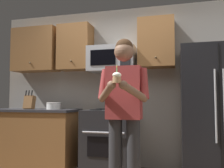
% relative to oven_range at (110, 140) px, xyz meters
% --- Properties ---
extents(wall_back, '(4.40, 0.10, 2.60)m').
position_rel_oven_range_xyz_m(wall_back, '(0.15, 0.39, 0.84)').
color(wall_back, gray).
rests_on(wall_back, ground).
extents(oven_range, '(0.76, 0.70, 0.93)m').
position_rel_oven_range_xyz_m(oven_range, '(0.00, 0.00, 0.00)').
color(oven_range, black).
rests_on(oven_range, ground).
extents(microwave, '(0.74, 0.41, 0.40)m').
position_rel_oven_range_xyz_m(microwave, '(0.00, 0.12, 1.26)').
color(microwave, '#9EA0A5').
extents(refrigerator, '(0.90, 0.75, 1.80)m').
position_rel_oven_range_xyz_m(refrigerator, '(1.50, -0.04, 0.44)').
color(refrigerator, black).
rests_on(refrigerator, ground).
extents(cabinet_row_upper, '(2.78, 0.36, 0.76)m').
position_rel_oven_range_xyz_m(cabinet_row_upper, '(-0.57, 0.17, 1.49)').
color(cabinet_row_upper, brown).
extents(counter_left, '(1.44, 0.66, 0.92)m').
position_rel_oven_range_xyz_m(counter_left, '(-1.30, 0.02, 0.00)').
color(counter_left, brown).
rests_on(counter_left, ground).
extents(knife_block, '(0.16, 0.15, 0.32)m').
position_rel_oven_range_xyz_m(knife_block, '(-1.38, -0.03, 0.57)').
color(knife_block, brown).
rests_on(knife_block, counter_left).
extents(bowl_large_white, '(0.23, 0.23, 0.11)m').
position_rel_oven_range_xyz_m(bowl_large_white, '(-0.94, -0.02, 0.52)').
color(bowl_large_white, white).
rests_on(bowl_large_white, counter_left).
extents(person, '(0.60, 0.48, 1.76)m').
position_rel_oven_range_xyz_m(person, '(0.43, -0.98, 0.53)').
color(person, '#262628').
rests_on(person, ground).
extents(cupcake, '(0.09, 0.09, 0.17)m').
position_rel_oven_range_xyz_m(cupcake, '(0.43, -1.31, 0.83)').
color(cupcake, '#A87F56').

